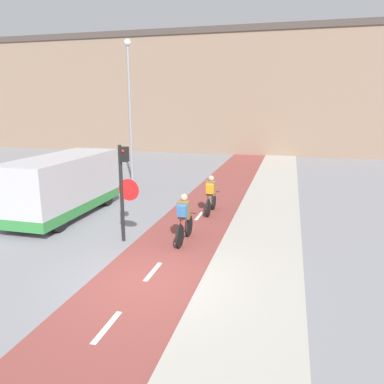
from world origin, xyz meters
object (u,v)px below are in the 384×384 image
(traffic_light_pole, at_px, (124,183))
(van, at_px, (63,187))
(cyclist_far, at_px, (211,196))
(street_lamp_far, at_px, (129,98))
(cyclist_near, at_px, (184,220))

(traffic_light_pole, bearing_deg, van, 150.33)
(traffic_light_pole, relative_size, van, 0.56)
(cyclist_far, xyz_separation_m, van, (-5.32, -1.67, 0.41))
(van, bearing_deg, street_lamp_far, 90.13)
(traffic_light_pole, bearing_deg, cyclist_near, 11.08)
(traffic_light_pole, distance_m, cyclist_far, 4.24)
(cyclist_near, distance_m, van, 5.41)
(traffic_light_pole, height_order, street_lamp_far, street_lamp_far)
(cyclist_near, xyz_separation_m, cyclist_far, (0.15, 3.25, -0.01))
(cyclist_far, bearing_deg, traffic_light_pole, -118.21)
(traffic_light_pole, relative_size, cyclist_near, 1.73)
(traffic_light_pole, distance_m, street_lamp_far, 9.36)
(cyclist_far, distance_m, van, 5.59)
(street_lamp_far, bearing_deg, cyclist_near, -57.03)
(cyclist_near, bearing_deg, traffic_light_pole, -168.92)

